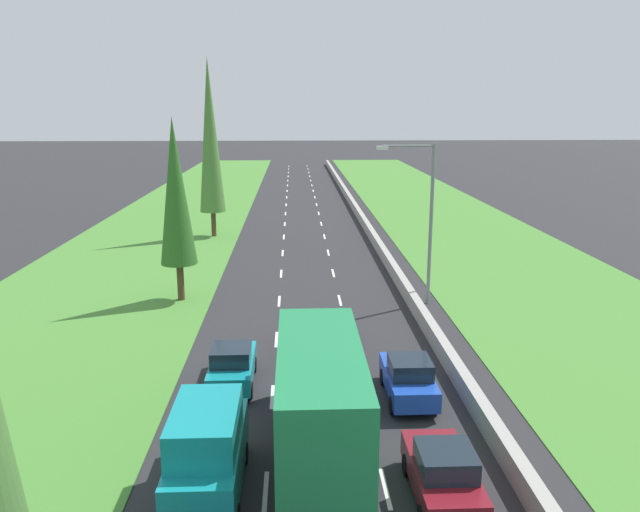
{
  "coord_description": "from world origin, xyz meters",
  "views": [
    {
      "loc": [
        -0.84,
        -0.68,
        10.84
      ],
      "look_at": [
        0.93,
        40.71,
        0.79
      ],
      "focal_mm": 34.38,
      "sensor_mm": 36.0,
      "label": 1
    }
  ],
  "objects_px": {
    "teal_hatchback_left_lane": "(232,366)",
    "black_hatchback_centre_lane_third": "(317,332)",
    "street_light_mast": "(425,213)",
    "green_box_truck_centre_lane": "(319,399)",
    "poplar_tree_third": "(210,136)",
    "teal_van_left_lane": "(208,451)",
    "maroon_hatchback_right_lane": "(443,474)",
    "poplar_tree_second": "(176,193)",
    "blue_hatchback_right_lane": "(408,378)"
  },
  "relations": [
    {
      "from": "teal_hatchback_left_lane",
      "to": "black_hatchback_centre_lane_third",
      "type": "bearing_deg",
      "value": 45.51
    },
    {
      "from": "teal_hatchback_left_lane",
      "to": "street_light_mast",
      "type": "bearing_deg",
      "value": 46.27
    },
    {
      "from": "street_light_mast",
      "to": "green_box_truck_centre_lane",
      "type": "bearing_deg",
      "value": -112.33
    },
    {
      "from": "poplar_tree_third",
      "to": "green_box_truck_centre_lane",
      "type": "bearing_deg",
      "value": -77.72
    },
    {
      "from": "teal_van_left_lane",
      "to": "poplar_tree_third",
      "type": "height_order",
      "value": "poplar_tree_third"
    },
    {
      "from": "teal_van_left_lane",
      "to": "maroon_hatchback_right_lane",
      "type": "distance_m",
      "value": 6.66
    },
    {
      "from": "maroon_hatchback_right_lane",
      "to": "poplar_tree_second",
      "type": "distance_m",
      "value": 22.49
    },
    {
      "from": "teal_hatchback_left_lane",
      "to": "street_light_mast",
      "type": "height_order",
      "value": "street_light_mast"
    },
    {
      "from": "teal_hatchback_left_lane",
      "to": "poplar_tree_second",
      "type": "bearing_deg",
      "value": 109.56
    },
    {
      "from": "blue_hatchback_right_lane",
      "to": "street_light_mast",
      "type": "relative_size",
      "value": 0.43
    },
    {
      "from": "green_box_truck_centre_lane",
      "to": "poplar_tree_second",
      "type": "bearing_deg",
      "value": 113.14
    },
    {
      "from": "teal_van_left_lane",
      "to": "poplar_tree_third",
      "type": "distance_m",
      "value": 37.56
    },
    {
      "from": "maroon_hatchback_right_lane",
      "to": "green_box_truck_centre_lane",
      "type": "relative_size",
      "value": 0.41
    },
    {
      "from": "teal_van_left_lane",
      "to": "teal_hatchback_left_lane",
      "type": "height_order",
      "value": "teal_van_left_lane"
    },
    {
      "from": "blue_hatchback_right_lane",
      "to": "street_light_mast",
      "type": "bearing_deg",
      "value": 75.9
    },
    {
      "from": "teal_hatchback_left_lane",
      "to": "maroon_hatchback_right_lane",
      "type": "bearing_deg",
      "value": -49.22
    },
    {
      "from": "teal_van_left_lane",
      "to": "poplar_tree_third",
      "type": "bearing_deg",
      "value": 96.9
    },
    {
      "from": "poplar_tree_second",
      "to": "street_light_mast",
      "type": "height_order",
      "value": "poplar_tree_second"
    },
    {
      "from": "green_box_truck_centre_lane",
      "to": "street_light_mast",
      "type": "height_order",
      "value": "street_light_mast"
    },
    {
      "from": "teal_van_left_lane",
      "to": "maroon_hatchback_right_lane",
      "type": "xyz_separation_m",
      "value": [
        6.61,
        -0.53,
        -0.56
      ]
    },
    {
      "from": "black_hatchback_centre_lane_third",
      "to": "blue_hatchback_right_lane",
      "type": "bearing_deg",
      "value": -56.99
    },
    {
      "from": "street_light_mast",
      "to": "teal_van_left_lane",
      "type": "bearing_deg",
      "value": -119.25
    },
    {
      "from": "maroon_hatchback_right_lane",
      "to": "teal_hatchback_left_lane",
      "type": "height_order",
      "value": "same"
    },
    {
      "from": "blue_hatchback_right_lane",
      "to": "poplar_tree_second",
      "type": "relative_size",
      "value": 0.37
    },
    {
      "from": "poplar_tree_third",
      "to": "black_hatchback_centre_lane_third",
      "type": "bearing_deg",
      "value": -72.94
    },
    {
      "from": "street_light_mast",
      "to": "teal_hatchback_left_lane",
      "type": "bearing_deg",
      "value": -133.73
    },
    {
      "from": "teal_van_left_lane",
      "to": "poplar_tree_second",
      "type": "relative_size",
      "value": 0.47
    },
    {
      "from": "teal_hatchback_left_lane",
      "to": "blue_hatchback_right_lane",
      "type": "relative_size",
      "value": 1.0
    },
    {
      "from": "green_box_truck_centre_lane",
      "to": "poplar_tree_second",
      "type": "distance_m",
      "value": 18.94
    },
    {
      "from": "teal_van_left_lane",
      "to": "poplar_tree_third",
      "type": "relative_size",
      "value": 0.33
    },
    {
      "from": "teal_hatchback_left_lane",
      "to": "poplar_tree_second",
      "type": "relative_size",
      "value": 0.37
    },
    {
      "from": "black_hatchback_centre_lane_third",
      "to": "teal_van_left_lane",
      "type": "bearing_deg",
      "value": -108.05
    },
    {
      "from": "black_hatchback_centre_lane_third",
      "to": "poplar_tree_third",
      "type": "bearing_deg",
      "value": 107.06
    },
    {
      "from": "blue_hatchback_right_lane",
      "to": "maroon_hatchback_right_lane",
      "type": "bearing_deg",
      "value": -91.62
    },
    {
      "from": "teal_van_left_lane",
      "to": "maroon_hatchback_right_lane",
      "type": "height_order",
      "value": "teal_van_left_lane"
    },
    {
      "from": "teal_van_left_lane",
      "to": "maroon_hatchback_right_lane",
      "type": "relative_size",
      "value": 1.26
    },
    {
      "from": "blue_hatchback_right_lane",
      "to": "poplar_tree_second",
      "type": "xyz_separation_m",
      "value": [
        -10.85,
        12.82,
        5.41
      ]
    },
    {
      "from": "teal_hatchback_left_lane",
      "to": "green_box_truck_centre_lane",
      "type": "bearing_deg",
      "value": -60.24
    },
    {
      "from": "maroon_hatchback_right_lane",
      "to": "poplar_tree_second",
      "type": "xyz_separation_m",
      "value": [
        -10.67,
        19.05,
        5.41
      ]
    },
    {
      "from": "black_hatchback_centre_lane_third",
      "to": "poplar_tree_second",
      "type": "height_order",
      "value": "poplar_tree_second"
    },
    {
      "from": "teal_van_left_lane",
      "to": "green_box_truck_centre_lane",
      "type": "bearing_deg",
      "value": 25.23
    },
    {
      "from": "green_box_truck_centre_lane",
      "to": "teal_hatchback_left_lane",
      "type": "bearing_deg",
      "value": 119.76
    },
    {
      "from": "poplar_tree_second",
      "to": "poplar_tree_third",
      "type": "bearing_deg",
      "value": 91.19
    },
    {
      "from": "black_hatchback_centre_lane_third",
      "to": "poplar_tree_third",
      "type": "height_order",
      "value": "poplar_tree_third"
    },
    {
      "from": "black_hatchback_centre_lane_third",
      "to": "blue_hatchback_right_lane",
      "type": "distance_m",
      "value": 6.03
    },
    {
      "from": "maroon_hatchback_right_lane",
      "to": "green_box_truck_centre_lane",
      "type": "height_order",
      "value": "green_box_truck_centre_lane"
    },
    {
      "from": "teal_hatchback_left_lane",
      "to": "poplar_tree_second",
      "type": "xyz_separation_m",
      "value": [
        -4.04,
        11.36,
        5.41
      ]
    },
    {
      "from": "teal_van_left_lane",
      "to": "teal_hatchback_left_lane",
      "type": "distance_m",
      "value": 7.18
    },
    {
      "from": "poplar_tree_second",
      "to": "maroon_hatchback_right_lane",
      "type": "bearing_deg",
      "value": -60.74
    },
    {
      "from": "black_hatchback_centre_lane_third",
      "to": "poplar_tree_third",
      "type": "distance_m",
      "value": 28.12
    }
  ]
}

